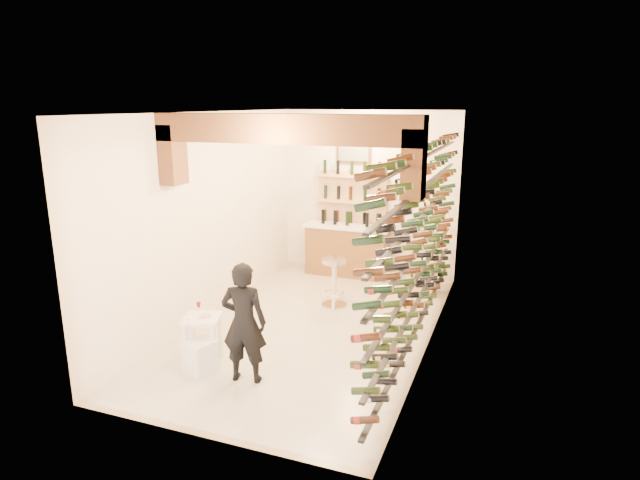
# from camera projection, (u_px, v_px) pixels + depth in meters

# --- Properties ---
(ground) EXTENTS (6.00, 6.00, 0.00)m
(ground) POSITION_uv_depth(u_px,v_px,m) (313.00, 327.00, 8.17)
(ground) COLOR beige
(ground) RESTS_ON ground
(room_shell) EXTENTS (3.52, 6.02, 3.21)m
(room_shell) POSITION_uv_depth(u_px,v_px,m) (306.00, 183.00, 7.37)
(room_shell) COLOR white
(room_shell) RESTS_ON ground
(wine_rack) EXTENTS (0.32, 5.70, 2.56)m
(wine_rack) POSITION_uv_depth(u_px,v_px,m) (417.00, 237.00, 7.26)
(wine_rack) COLOR black
(wine_rack) RESTS_ON ground
(back_counter) EXTENTS (1.70, 0.62, 1.29)m
(back_counter) POSITION_uv_depth(u_px,v_px,m) (348.00, 248.00, 10.54)
(back_counter) COLOR brown
(back_counter) RESTS_ON ground
(back_shelving) EXTENTS (1.40, 0.31, 2.73)m
(back_shelving) POSITION_uv_depth(u_px,v_px,m) (352.00, 215.00, 10.60)
(back_shelving) COLOR tan
(back_shelving) RESTS_ON ground
(tasting_table) EXTENTS (0.57, 0.57, 0.79)m
(tasting_table) POSITION_uv_depth(u_px,v_px,m) (203.00, 325.00, 6.90)
(tasting_table) COLOR white
(tasting_table) RESTS_ON ground
(white_stool) EXTENTS (0.43, 0.43, 0.42)m
(white_stool) POSITION_uv_depth(u_px,v_px,m) (200.00, 357.00, 6.75)
(white_stool) COLOR white
(white_stool) RESTS_ON ground
(person) EXTENTS (0.62, 0.47, 1.52)m
(person) POSITION_uv_depth(u_px,v_px,m) (244.00, 323.00, 6.42)
(person) COLOR black
(person) RESTS_ON ground
(chrome_barstool) EXTENTS (0.43, 0.43, 0.83)m
(chrome_barstool) POSITION_uv_depth(u_px,v_px,m) (334.00, 279.00, 8.88)
(chrome_barstool) COLOR silver
(chrome_barstool) RESTS_ON ground
(crate_lower) EXTENTS (0.51, 0.38, 0.28)m
(crate_lower) POSITION_uv_depth(u_px,v_px,m) (422.00, 285.00, 9.61)
(crate_lower) COLOR tan
(crate_lower) RESTS_ON ground
(crate_upper) EXTENTS (0.58, 0.45, 0.30)m
(crate_upper) POSITION_uv_depth(u_px,v_px,m) (423.00, 269.00, 9.54)
(crate_upper) COLOR tan
(crate_upper) RESTS_ON crate_lower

